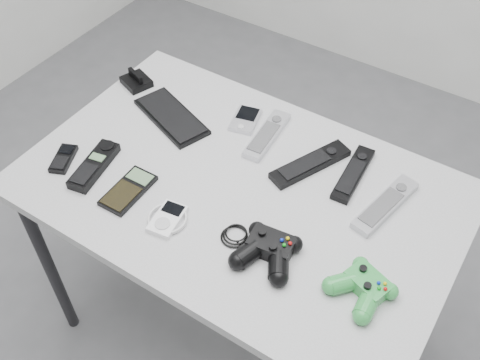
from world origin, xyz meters
The scene contains 15 objects.
floor centered at (0.00, 0.00, 0.00)m, with size 3.50×3.50×0.00m, color slate.
desk centered at (-0.02, 0.09, 0.67)m, with size 1.09×0.70×0.73m.
pda_keyboard centered at (-0.32, 0.21, 0.74)m, with size 0.24×0.10×0.02m, color black.
dock_bracket centered at (-0.50, 0.27, 0.75)m, with size 0.08×0.07×0.04m, color black.
pda centered at (-0.14, 0.31, 0.74)m, with size 0.07×0.10×0.02m, color silver.
remote_silver_a centered at (-0.05, 0.28, 0.74)m, with size 0.05×0.20×0.02m, color silver.
remote_black_a centered at (0.21, 0.28, 0.74)m, with size 0.05×0.20×0.02m, color black.
remote_black_b centered at (0.10, 0.25, 0.74)m, with size 0.05×0.23×0.02m, color black.
remote_silver_b centered at (0.32, 0.23, 0.74)m, with size 0.05×0.22×0.02m, color #B4B3BB.
mobile_phone centered at (-0.45, -0.08, 0.74)m, with size 0.04×0.10×0.02m, color black.
cordless_handset centered at (-0.37, -0.06, 0.74)m, with size 0.05×0.17×0.03m, color black.
calculator centered at (-0.24, -0.07, 0.74)m, with size 0.07×0.15×0.01m, color black.
mp3_player centered at (-0.10, -0.09, 0.74)m, with size 0.10×0.10×0.02m, color white.
controller_black centered at (0.15, -0.05, 0.75)m, with size 0.24×0.15×0.05m, color black, non-canonical shape.
controller_green centered at (0.37, -0.02, 0.75)m, with size 0.13×0.14×0.04m, color #23812B, non-canonical shape.
Camera 1 is at (0.49, -0.70, 1.78)m, focal length 42.00 mm.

